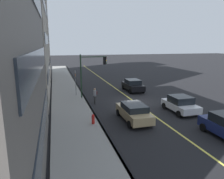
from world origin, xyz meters
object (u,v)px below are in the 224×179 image
Objects in this scene: car_white at (180,104)px; traffic_light_mast at (91,69)px; car_black at (133,85)px; fire_hydrant at (93,120)px; pedestrian_with_backpack at (95,95)px; car_tan at (134,112)px; street_sign_post at (76,81)px.

traffic_light_mast is at bearing 44.06° from car_white.
car_black reaches higher than fire_hydrant.
car_white is at bearing -124.74° from pedestrian_with_backpack.
traffic_light_mast is (8.31, 2.04, 2.73)m from car_tan.
fire_hydrant is at bearing 167.59° from pedestrian_with_backpack.
fire_hydrant is at bearing 170.54° from traffic_light_mast.
street_sign_post is (9.74, 3.76, 1.09)m from car_tan.
car_white is 0.87× the size of car_tan.
traffic_light_mast is at bearing 110.53° from car_black.
street_sign_post reaches higher than pedestrian_with_backpack.
pedestrian_with_backpack is 0.53× the size of street_sign_post.
traffic_light_mast is 1.61× the size of street_sign_post.
car_black is 0.84× the size of traffic_light_mast.
pedestrian_with_backpack is 3.46m from traffic_light_mast.
car_black is at bearing -69.47° from traffic_light_mast.
pedestrian_with_backpack is at bearing 127.13° from car_black.
fire_hydrant is (-10.73, 7.46, -0.34)m from car_black.
car_tan is at bearing -87.54° from fire_hydrant.
traffic_light_mast is (-2.27, 6.05, 2.70)m from car_black.
car_white is 2.29× the size of pedestrian_with_backpack.
traffic_light_mast reaches higher than pedestrian_with_backpack.
car_black is 11.31m from car_tan.
pedestrian_with_backpack reaches higher than car_white.
car_white is 0.90× the size of car_black.
fire_hydrant is (-9.89, -0.30, -1.40)m from street_sign_post.
fire_hydrant is (-8.46, 1.41, -3.04)m from traffic_light_mast.
car_black is 1.35× the size of street_sign_post.
traffic_light_mast is at bearing -129.79° from street_sign_post.
traffic_light_mast reaches higher than car_tan.
street_sign_post is (1.43, 1.71, -1.64)m from traffic_light_mast.
car_tan is at bearing -160.46° from pedestrian_with_backpack.
fire_hydrant is at bearing 145.18° from car_black.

